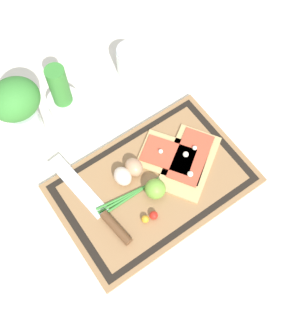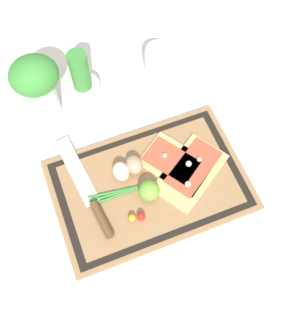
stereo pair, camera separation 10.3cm
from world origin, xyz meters
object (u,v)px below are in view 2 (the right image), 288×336
Objects in this scene: knife at (93,202)px; herb_pot at (83,87)px; sauce_jar at (158,62)px; herb_glass at (37,84)px; pizza_slice_far at (175,163)px; pizza_slice_near at (191,171)px; cherry_tomato_yellow at (132,218)px; cherry_tomato_red at (141,216)px; egg_brown at (134,165)px; egg_pink at (121,171)px; lime at (149,191)px.

knife is 0.33m from herb_pot.
herb_glass is (-0.35, -0.02, 0.09)m from sauce_jar.
knife is at bearing -133.04° from sauce_jar.
pizza_slice_near is at bearing -51.15° from pizza_slice_far.
knife is 0.11m from cherry_tomato_yellow.
cherry_tomato_red is 0.10× the size of herb_glass.
herb_glass reaches higher than pizza_slice_far.
egg_brown is at bearing 76.47° from cherry_tomato_red.
pizza_slice_near is 1.12× the size of pizza_slice_far.
cherry_tomato_red is 0.02m from cherry_tomato_yellow.
egg_brown is 2.68× the size of cherry_tomato_yellow.
pizza_slice_near is at bearing -59.76° from herb_pot.
sauce_jar is (0.32, 0.34, 0.02)m from knife.
cherry_tomato_yellow is at bearing -90.29° from herb_pot.
herb_pot reaches higher than sauce_jar.
pizza_slice_far reaches higher than cherry_tomato_red.
knife is at bearing -153.11° from egg_pink.
pizza_slice_near is at bearing 18.67° from cherry_tomato_yellow.
lime reaches higher than knife.
sauce_jar is (0.22, 0.29, 0.00)m from egg_pink.
lime is at bearing -58.87° from egg_pink.
sauce_jar is (0.08, 0.32, 0.02)m from pizza_slice_far.
pizza_slice_far is 0.17m from cherry_tomato_red.
pizza_slice_near reaches higher than cherry_tomato_yellow.
egg_pink is 0.26× the size of herb_pot.
egg_pink is at bearing -64.55° from herb_glass.
lime reaches higher than pizza_slice_far.
pizza_slice_near is 4.41× the size of lime.
lime is at bearing -63.22° from herb_glass.
lime is (-0.10, -0.06, 0.02)m from pizza_slice_far.
pizza_slice_far is at bearing 38.01° from cherry_tomato_red.
herb_glass reaches higher than lime.
egg_brown is 0.34m from sauce_jar.
pizza_slice_far is at bearing -47.00° from herb_glass.
cherry_tomato_yellow is at bearing -147.27° from pizza_slice_far.
pizza_slice_near is 0.20m from cherry_tomato_yellow.
herb_pot is (-0.05, 0.26, 0.03)m from egg_brown.
pizza_slice_near is 0.15m from egg_brown.
pizza_slice_far reaches higher than knife.
lime is (0.14, -0.03, 0.02)m from knife.
pizza_slice_near is 0.19m from egg_pink.
herb_pot is 0.24m from sauce_jar.
egg_pink is 0.99× the size of lime.
egg_pink reaches higher than knife.
cherry_tomato_red is (-0.14, -0.11, 0.01)m from pizza_slice_far.
pizza_slice_near is 0.13m from lime.
cherry_tomato_yellow is (-0.02, -0.13, -0.01)m from egg_pink.
lime reaches higher than egg_pink.
sauce_jar is at bearing 52.64° from egg_pink.
egg_pink reaches higher than cherry_tomato_red.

